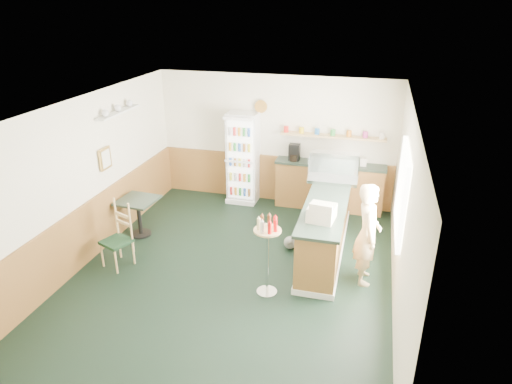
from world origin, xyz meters
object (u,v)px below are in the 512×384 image
(cash_register, at_px, (322,213))
(condiment_stand, at_px, (267,245))
(display_case, at_px, (334,168))
(cafe_table, at_px, (138,210))
(cafe_chair, at_px, (118,232))
(drinks_fridge, at_px, (243,158))
(shopkeeper, at_px, (367,234))

(cash_register, distance_m, condiment_stand, 0.98)
(display_case, height_order, cafe_table, display_case)
(display_case, height_order, cafe_chair, display_case)
(display_case, height_order, cash_register, display_case)
(cafe_table, bearing_deg, display_case, 17.97)
(cafe_table, bearing_deg, condiment_stand, -23.10)
(condiment_stand, distance_m, cafe_table, 2.97)
(display_case, bearing_deg, cafe_chair, -147.60)
(drinks_fridge, distance_m, cafe_table, 2.51)
(drinks_fridge, bearing_deg, cafe_chair, -112.76)
(drinks_fridge, relative_size, cafe_table, 2.66)
(display_case, relative_size, cafe_table, 1.23)
(condiment_stand, height_order, cafe_chair, condiment_stand)
(cash_register, relative_size, cafe_chair, 0.37)
(cash_register, height_order, cafe_chair, cash_register)
(cash_register, height_order, shopkeeper, shopkeeper)
(cafe_chair, bearing_deg, condiment_stand, 16.70)
(drinks_fridge, relative_size, display_case, 2.17)
(drinks_fridge, bearing_deg, cafe_table, -124.75)
(cafe_table, bearing_deg, shopkeeper, -6.10)
(display_case, distance_m, cash_register, 1.63)
(cash_register, height_order, cafe_table, cash_register)
(cash_register, bearing_deg, cafe_chair, -165.46)
(drinks_fridge, height_order, cafe_chair, drinks_fridge)
(cafe_table, relative_size, cafe_chair, 0.65)
(condiment_stand, height_order, cafe_table, condiment_stand)
(cash_register, relative_size, condiment_stand, 0.33)
(display_case, xyz_separation_m, cafe_table, (-3.40, -1.10, -0.75))
(drinks_fridge, xyz_separation_m, shopkeeper, (2.69, -2.46, -0.15))
(drinks_fridge, height_order, display_case, drinks_fridge)
(drinks_fridge, height_order, condiment_stand, drinks_fridge)
(drinks_fridge, height_order, cafe_table, drinks_fridge)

